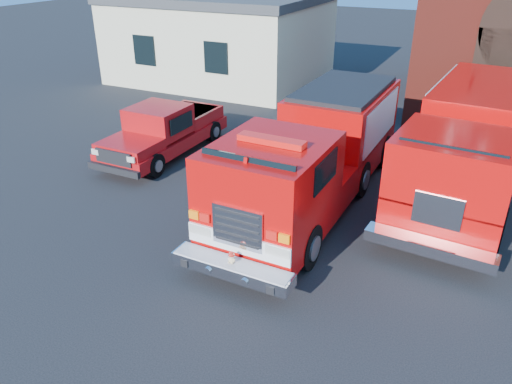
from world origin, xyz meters
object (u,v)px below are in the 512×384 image
at_px(fire_engine, 315,153).
at_px(secondary_truck, 473,141).
at_px(pickup_truck, 164,131).
at_px(side_building, 221,36).

height_order(fire_engine, secondary_truck, secondary_truck).
distance_m(pickup_truck, secondary_truck, 9.81).
bearing_deg(pickup_truck, secondary_truck, 8.30).
relative_size(fire_engine, pickup_truck, 1.72).
distance_m(side_building, pickup_truck, 11.22).
xyz_separation_m(fire_engine, secondary_truck, (3.81, 2.56, 0.12)).
height_order(side_building, pickup_truck, side_building).
distance_m(fire_engine, secondary_truck, 4.59).
relative_size(side_building, pickup_truck, 1.89).
relative_size(fire_engine, secondary_truck, 1.01).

